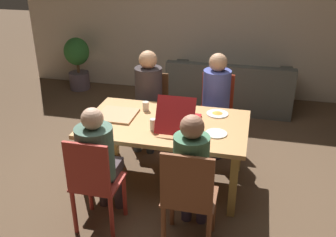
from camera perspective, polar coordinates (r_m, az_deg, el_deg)
The scene contains 21 objects.
ground_plane at distance 4.34m, azimuth -0.31°, elevation -9.34°, with size 20.00×20.00×0.00m, color brown.
back_wall at distance 6.55m, azimuth 5.97°, elevation 15.10°, with size 6.60×0.12×2.65m, color beige.
dining_table at distance 4.01m, azimuth -0.33°, elevation -1.63°, with size 1.72×1.03×0.74m.
chair_0 at distance 3.21m, azimuth 3.09°, elevation -11.79°, with size 0.45×0.39×0.99m.
person_0 at distance 3.21m, azimuth 3.63°, elevation -7.54°, with size 0.30×0.47×1.25m.
chair_1 at distance 4.99m, azimuth -2.62°, elevation 2.13°, with size 0.45×0.41×0.92m.
person_1 at distance 4.78m, azimuth -3.10°, elevation 4.19°, with size 0.34×0.50×1.26m.
chair_2 at distance 4.89m, azimuth 7.28°, elevation 1.47°, with size 0.43×0.39×0.95m.
person_2 at distance 4.68m, azimuth 7.25°, elevation 3.55°, with size 0.34×0.50×1.26m.
chair_3 at distance 3.45m, azimuth -11.17°, elevation -9.43°, with size 0.42×0.40×0.97m.
person_3 at distance 3.45m, azimuth -10.51°, elevation -5.65°, with size 0.33×0.49×1.21m.
pizza_box_0 at distance 3.92m, azimuth 1.80°, elevation -0.15°, with size 0.39×0.57×0.37m.
pizza_box_1 at distance 4.15m, azimuth -7.73°, elevation 0.56°, with size 0.40×0.40×0.02m.
plate_0 at distance 3.76m, azimuth 7.30°, elevation -2.26°, with size 0.22×0.22×0.01m.
plate_1 at distance 4.19m, azimuth 7.49°, elevation 0.76°, with size 0.24×0.24×0.03m.
drinking_glass_0 at distance 3.78m, azimuth -2.27°, elevation -0.95°, with size 0.06×0.06×0.13m, color silver.
drinking_glass_1 at distance 3.77m, azimuth -10.52°, elevation -1.23°, with size 0.06×0.06×0.15m, color #BA4627.
drinking_glass_2 at distance 4.24m, azimuth -3.39°, elevation 1.87°, with size 0.07×0.07×0.10m, color silver.
drinking_glass_3 at distance 4.27m, azimuth 2.37°, elevation 2.31°, with size 0.07×0.07×0.13m, color #E1C964.
couch at distance 6.20m, azimuth 9.29°, elevation 4.28°, with size 1.94×0.90×0.79m.
potted_plant at distance 7.00m, azimuth -13.54°, elevation 8.54°, with size 0.44×0.44×0.94m.
Camera 1 is at (0.86, -3.47, 2.47)m, focal length 40.28 mm.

